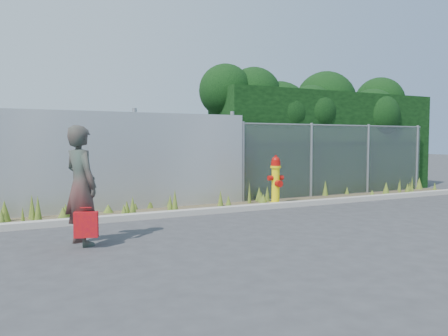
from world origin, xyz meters
name	(u,v)px	position (x,y,z in m)	size (l,w,h in m)	color
ground	(273,226)	(0.00, 0.00, 0.00)	(80.00, 80.00, 0.00)	#37373A
curb	(228,209)	(0.00, 1.80, 0.06)	(16.00, 0.22, 0.12)	#A9A298
weed_strip	(198,203)	(-0.44, 2.47, 0.13)	(16.00, 1.35, 0.54)	brown
corrugated_fence	(64,163)	(-3.25, 3.01, 1.10)	(8.50, 0.21, 2.30)	#A8ABAF
chainlink_fence	(341,159)	(4.25, 3.00, 1.03)	(6.50, 0.07, 2.05)	gray
hedge	(321,124)	(4.37, 4.05, 2.07)	(7.76, 2.23, 3.73)	black
fire_hydrant	(276,181)	(1.52, 2.21, 0.59)	(0.41, 0.36, 1.21)	#FFEC0D
woman	(81,185)	(-3.34, 0.13, 0.90)	(0.65, 0.43, 1.79)	#0D5848
red_tote_bag	(86,225)	(-3.33, -0.17, 0.35)	(0.34, 0.12, 0.44)	#A1091C
black_shoulder_bag	(82,176)	(-3.29, 0.39, 1.02)	(0.23, 0.10, 0.17)	black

